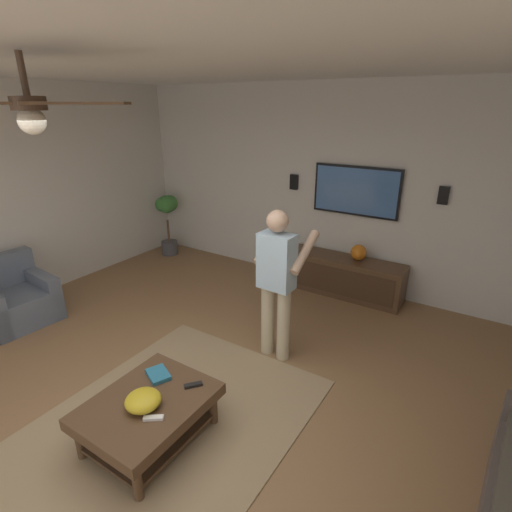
# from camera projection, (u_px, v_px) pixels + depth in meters

# --- Properties ---
(ground_plane) EXTENTS (8.25, 8.25, 0.00)m
(ground_plane) POSITION_uv_depth(u_px,v_px,m) (169.00, 418.00, 3.47)
(ground_plane) COLOR olive
(wall_back_tv) EXTENTS (0.10, 6.86, 2.89)m
(wall_back_tv) POSITION_uv_depth(u_px,v_px,m) (333.00, 188.00, 5.68)
(wall_back_tv) COLOR silver
(wall_back_tv) RESTS_ON ground
(ceiling_slab) EXTENTS (7.07, 6.86, 0.10)m
(ceiling_slab) POSITION_uv_depth(u_px,v_px,m) (130.00, 42.00, 2.40)
(ceiling_slab) COLOR white
(area_rug) EXTENTS (2.55, 2.02, 0.01)m
(area_rug) POSITION_uv_depth(u_px,v_px,m) (169.00, 423.00, 3.41)
(area_rug) COLOR #9E8460
(area_rug) RESTS_ON ground
(armchair) EXTENTS (0.86, 0.86, 0.82)m
(armchair) POSITION_uv_depth(u_px,v_px,m) (15.00, 300.00, 4.94)
(armchair) COLOR slate
(armchair) RESTS_ON ground
(coffee_table) EXTENTS (1.00, 0.80, 0.40)m
(coffee_table) POSITION_uv_depth(u_px,v_px,m) (149.00, 411.00, 3.14)
(coffee_table) COLOR #513823
(coffee_table) RESTS_ON ground
(media_console) EXTENTS (0.45, 1.70, 0.55)m
(media_console) POSITION_uv_depth(u_px,v_px,m) (343.00, 276.00, 5.65)
(media_console) COLOR #513823
(media_console) RESTS_ON ground
(tv) EXTENTS (0.05, 1.21, 0.68)m
(tv) POSITION_uv_depth(u_px,v_px,m) (356.00, 191.00, 5.41)
(tv) COLOR black
(person_standing) EXTENTS (0.54, 0.55, 1.64)m
(person_standing) POSITION_uv_depth(u_px,v_px,m) (277.00, 277.00, 4.02)
(person_standing) COLOR #C6B793
(person_standing) RESTS_ON ground
(potted_plant_tall) EXTENTS (0.43, 0.37, 1.07)m
(potted_plant_tall) POSITION_uv_depth(u_px,v_px,m) (167.00, 214.00, 7.06)
(potted_plant_tall) COLOR #4C4C51
(potted_plant_tall) RESTS_ON ground
(bowl) EXTENTS (0.28, 0.28, 0.13)m
(bowl) POSITION_uv_depth(u_px,v_px,m) (143.00, 400.00, 3.02)
(bowl) COLOR gold
(bowl) RESTS_ON coffee_table
(remote_white) EXTENTS (0.12, 0.15, 0.02)m
(remote_white) POSITION_uv_depth(u_px,v_px,m) (153.00, 418.00, 2.92)
(remote_white) COLOR white
(remote_white) RESTS_ON coffee_table
(remote_black) EXTENTS (0.14, 0.13, 0.02)m
(remote_black) POSITION_uv_depth(u_px,v_px,m) (193.00, 385.00, 3.26)
(remote_black) COLOR black
(remote_black) RESTS_ON coffee_table
(book) EXTENTS (0.24, 0.27, 0.04)m
(book) POSITION_uv_depth(u_px,v_px,m) (158.00, 374.00, 3.38)
(book) COLOR teal
(book) RESTS_ON coffee_table
(vase_round) EXTENTS (0.22, 0.22, 0.22)m
(vase_round) POSITION_uv_depth(u_px,v_px,m) (359.00, 252.00, 5.46)
(vase_round) COLOR orange
(vase_round) RESTS_ON media_console
(wall_speaker_left) EXTENTS (0.06, 0.12, 0.22)m
(wall_speaker_left) POSITION_uv_depth(u_px,v_px,m) (443.00, 195.00, 4.84)
(wall_speaker_left) COLOR black
(wall_speaker_right) EXTENTS (0.06, 0.12, 0.22)m
(wall_speaker_right) POSITION_uv_depth(u_px,v_px,m) (294.00, 182.00, 5.89)
(wall_speaker_right) COLOR black
(ceiling_fan) EXTENTS (1.17, 1.16, 0.46)m
(ceiling_fan) POSITION_uv_depth(u_px,v_px,m) (30.00, 108.00, 2.33)
(ceiling_fan) COLOR #4C3828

